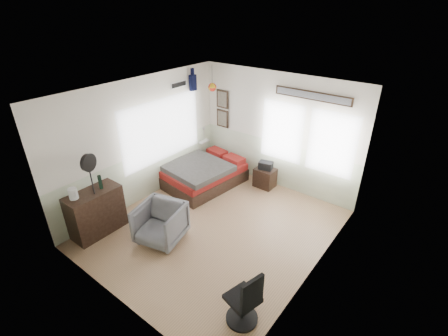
{
  "coord_description": "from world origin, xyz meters",
  "views": [
    {
      "loc": [
        3.29,
        -3.99,
        4.08
      ],
      "look_at": [
        -0.1,
        0.4,
        1.15
      ],
      "focal_mm": 26.0,
      "sensor_mm": 36.0,
      "label": 1
    }
  ],
  "objects_px": {
    "bed": "(204,174)",
    "nightstand": "(265,178)",
    "armchair": "(160,223)",
    "task_chair": "(245,303)",
    "dresser": "(96,212)"
  },
  "relations": [
    {
      "from": "nightstand",
      "to": "armchair",
      "type": "bearing_deg",
      "value": -99.82
    },
    {
      "from": "dresser",
      "to": "task_chair",
      "type": "bearing_deg",
      "value": 1.16
    },
    {
      "from": "nightstand",
      "to": "task_chair",
      "type": "xyz_separation_m",
      "value": [
        1.73,
        -3.38,
        0.14
      ]
    },
    {
      "from": "bed",
      "to": "nightstand",
      "type": "height_order",
      "value": "bed"
    },
    {
      "from": "armchair",
      "to": "bed",
      "type": "bearing_deg",
      "value": 94.75
    },
    {
      "from": "armchair",
      "to": "task_chair",
      "type": "bearing_deg",
      "value": -27.12
    },
    {
      "from": "bed",
      "to": "dresser",
      "type": "xyz_separation_m",
      "value": [
        -0.44,
        -2.62,
        0.16
      ]
    },
    {
      "from": "dresser",
      "to": "nightstand",
      "type": "height_order",
      "value": "dresser"
    },
    {
      "from": "bed",
      "to": "task_chair",
      "type": "distance_m",
      "value": 3.9
    },
    {
      "from": "dresser",
      "to": "task_chair",
      "type": "relative_size",
      "value": 1.09
    },
    {
      "from": "task_chair",
      "to": "bed",
      "type": "bearing_deg",
      "value": 153.29
    },
    {
      "from": "bed",
      "to": "armchair",
      "type": "height_order",
      "value": "armchair"
    },
    {
      "from": "dresser",
      "to": "armchair",
      "type": "bearing_deg",
      "value": 26.93
    },
    {
      "from": "bed",
      "to": "nightstand",
      "type": "distance_m",
      "value": 1.48
    },
    {
      "from": "task_chair",
      "to": "dresser",
      "type": "bearing_deg",
      "value": -164.65
    }
  ]
}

